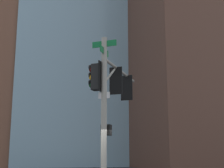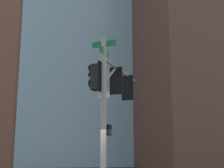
{
  "view_description": "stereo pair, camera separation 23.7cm",
  "coord_description": "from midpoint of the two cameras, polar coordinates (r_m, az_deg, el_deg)",
  "views": [
    {
      "loc": [
        3.07,
        11.76,
        1.55
      ],
      "look_at": [
        -1.03,
        -0.73,
        4.38
      ],
      "focal_mm": 53.91,
      "sensor_mm": 36.0,
      "label": 1
    },
    {
      "loc": [
        2.85,
        11.83,
        1.55
      ],
      "look_at": [
        -1.03,
        -0.73,
        4.38
      ],
      "focal_mm": 53.91,
      "sensor_mm": 36.0,
      "label": 2
    }
  ],
  "objects": [
    {
      "name": "building_glass_tower",
      "position": [
        70.63,
        -4.36,
        13.25
      ],
      "size": [
        25.34,
        30.1,
        63.65
      ],
      "primitive_type": "cube",
      "color": "#8CB2C6",
      "rests_on": "ground_plane"
    },
    {
      "name": "signal_pole_assembly",
      "position": [
        13.52,
        0.46,
        -1.42
      ],
      "size": [
        3.06,
        3.63,
        6.03
      ],
      "rotation": [
        0.0,
        0.0,
        4.06
      ],
      "color": "#9E998C",
      "rests_on": "ground_plane"
    },
    {
      "name": "building_brick_midblock",
      "position": [
        58.52,
        -13.3,
        7.63
      ],
      "size": [
        18.44,
        14.57,
        42.09
      ],
      "primitive_type": "cube",
      "color": "brown",
      "rests_on": "ground_plane"
    }
  ]
}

